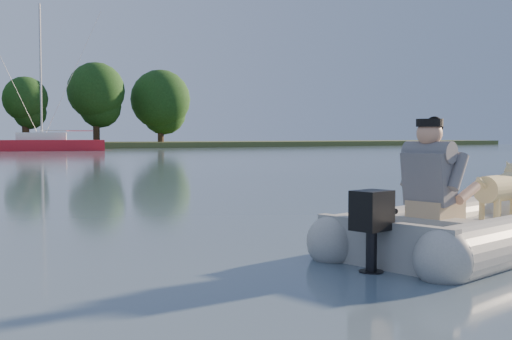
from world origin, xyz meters
TOP-DOWN VIEW (x-y plane):
  - water at (0.00, 0.00)m, footprint 160.00×160.00m
  - dinghy at (0.93, -0.40)m, footprint 5.43×4.18m
  - man at (0.19, -0.46)m, footprint 0.87×0.78m
  - dog at (1.61, -0.23)m, footprint 1.04×0.51m
  - outboard_motor at (-0.82, -0.68)m, footprint 0.49×0.38m
  - sailboat at (10.55, 50.14)m, footprint 9.51×5.49m

SIDE VIEW (x-z plane):
  - water at x=0.00m, z-range 0.00..0.00m
  - outboard_motor at x=-0.82m, z-range -0.09..0.75m
  - sailboat at x=10.55m, z-range -5.72..6.82m
  - dog at x=1.61m, z-range 0.22..0.89m
  - dinghy at x=0.93m, z-range -0.10..1.37m
  - man at x=0.19m, z-range 0.25..1.41m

